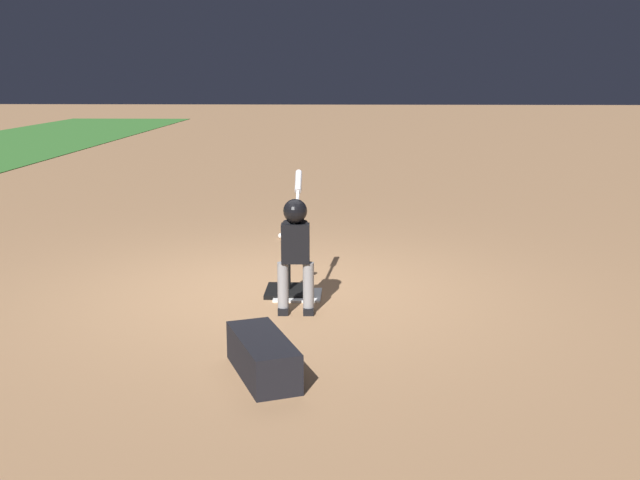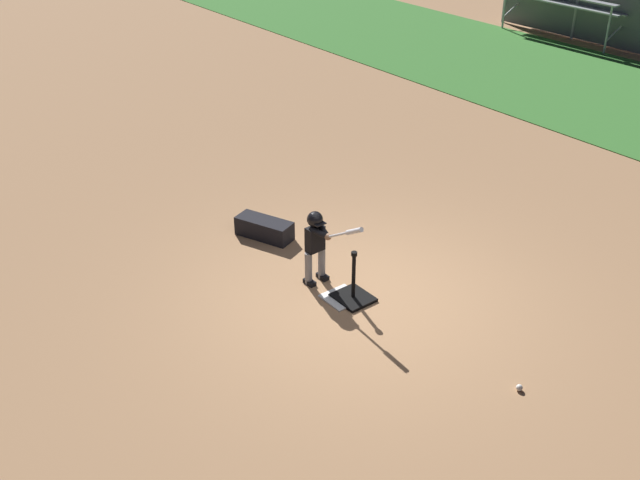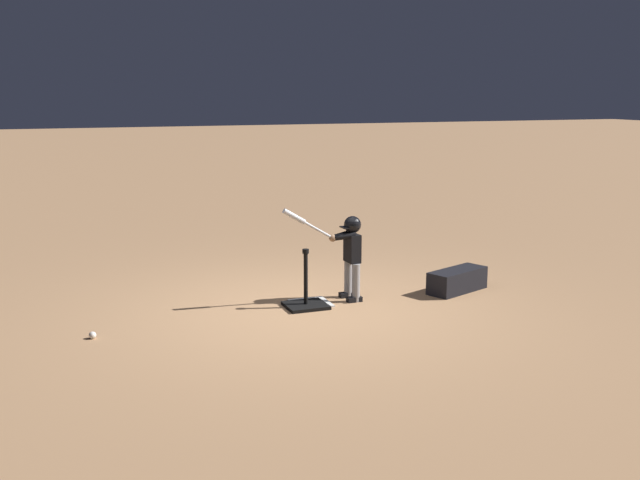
% 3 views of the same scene
% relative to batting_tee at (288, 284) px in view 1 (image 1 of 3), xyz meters
% --- Properties ---
extents(ground_plane, '(90.00, 90.00, 0.00)m').
position_rel_batting_tee_xyz_m(ground_plane, '(0.07, 0.12, -0.08)').
color(ground_plane, '#AD7F56').
extents(home_plate, '(0.44, 0.44, 0.02)m').
position_rel_batting_tee_xyz_m(home_plate, '(-0.10, -0.10, -0.07)').
color(home_plate, white).
rests_on(home_plate, ground_plane).
extents(batting_tee, '(0.47, 0.43, 0.69)m').
position_rel_batting_tee_xyz_m(batting_tee, '(0.00, 0.00, 0.00)').
color(batting_tee, black).
rests_on(batting_tee, ground_plane).
extents(batter_child, '(0.98, 0.32, 1.16)m').
position_rel_batting_tee_xyz_m(batter_child, '(-0.59, -0.12, 0.56)').
color(batter_child, gray).
rests_on(batter_child, ground_plane).
extents(baseball, '(0.07, 0.07, 0.07)m').
position_rel_batting_tee_xyz_m(baseball, '(2.41, 0.28, -0.05)').
color(baseball, white).
rests_on(baseball, ground_plane).
extents(equipment_bag, '(0.90, 0.61, 0.28)m').
position_rel_batting_tee_xyz_m(equipment_bag, '(-2.02, 0.02, 0.06)').
color(equipment_bag, black).
rests_on(equipment_bag, ground_plane).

